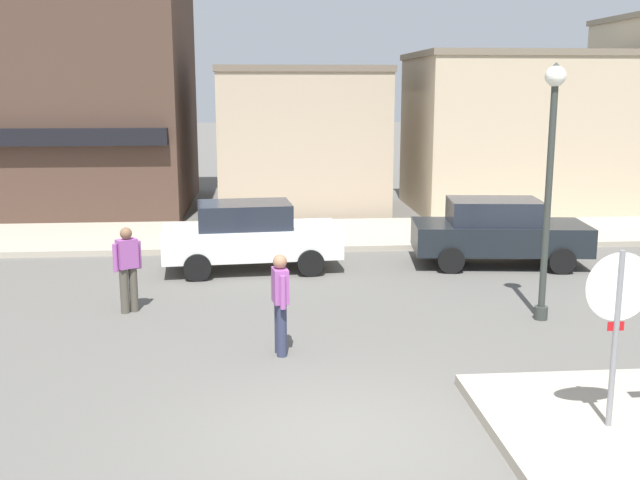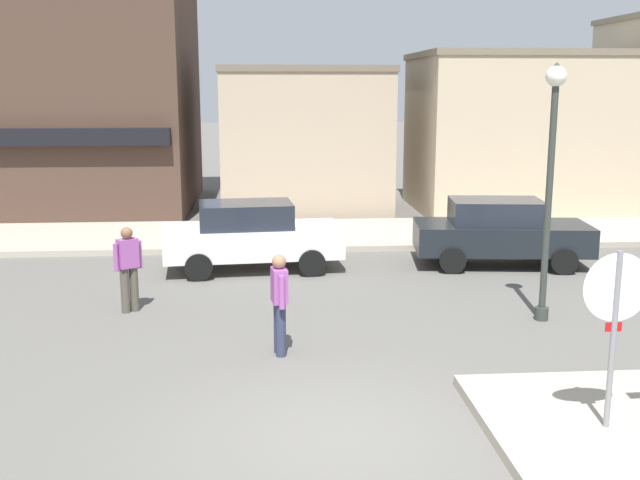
# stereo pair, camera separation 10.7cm
# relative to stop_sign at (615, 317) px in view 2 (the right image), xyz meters

# --- Properties ---
(ground_plane) EXTENTS (160.00, 160.00, 0.00)m
(ground_plane) POSITION_rel_stop_sign_xyz_m (-3.20, 0.25, -1.52)
(ground_plane) COLOR #5B5954
(kerb_far) EXTENTS (80.00, 4.00, 0.15)m
(kerb_far) POSITION_rel_stop_sign_xyz_m (-3.20, 12.43, -1.44)
(kerb_far) COLOR #A89E8C
(kerb_far) RESTS_ON ground
(stop_sign) EXTENTS (0.82, 0.07, 2.30)m
(stop_sign) POSITION_rel_stop_sign_xyz_m (0.00, 0.00, 0.00)
(stop_sign) COLOR gray
(stop_sign) RESTS_ON ground
(lamp_post) EXTENTS (0.36, 0.36, 4.54)m
(lamp_post) POSITION_rel_stop_sign_xyz_m (0.92, 4.57, 1.44)
(lamp_post) COLOR #333833
(lamp_post) RESTS_ON ground
(parked_car_nearest) EXTENTS (4.13, 2.13, 1.56)m
(parked_car_nearest) POSITION_rel_stop_sign_xyz_m (-4.36, 8.78, -0.71)
(parked_car_nearest) COLOR white
(parked_car_nearest) RESTS_ON ground
(parked_car_second) EXTENTS (4.16, 2.21, 1.56)m
(parked_car_second) POSITION_rel_stop_sign_xyz_m (1.45, 8.77, -0.71)
(parked_car_second) COLOR black
(parked_car_second) RESTS_ON ground
(pedestrian_crossing_near) EXTENTS (0.51, 0.38, 1.61)m
(pedestrian_crossing_near) POSITION_rel_stop_sign_xyz_m (-6.57, 5.64, -0.65)
(pedestrian_crossing_near) COLOR #4C473D
(pedestrian_crossing_near) RESTS_ON ground
(pedestrian_crossing_far) EXTENTS (0.27, 0.56, 1.61)m
(pedestrian_crossing_far) POSITION_rel_stop_sign_xyz_m (-3.83, 3.16, -0.65)
(pedestrian_crossing_far) COLOR #2D334C
(pedestrian_crossing_far) RESTS_ON ground
(building_corner_shop) EXTENTS (9.50, 8.39, 8.33)m
(building_corner_shop) POSITION_rel_stop_sign_xyz_m (-11.14, 18.38, 2.65)
(building_corner_shop) COLOR #473328
(building_corner_shop) RESTS_ON ground
(building_storefront_left_near) EXTENTS (5.54, 5.16, 4.77)m
(building_storefront_left_near) POSITION_rel_stop_sign_xyz_m (-2.66, 17.42, 0.87)
(building_storefront_left_near) COLOR tan
(building_storefront_left_near) RESTS_ON ground
(building_storefront_left_mid) EXTENTS (7.07, 5.32, 5.24)m
(building_storefront_left_mid) POSITION_rel_stop_sign_xyz_m (4.58, 16.71, 1.11)
(building_storefront_left_mid) COLOR tan
(building_storefront_left_mid) RESTS_ON ground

